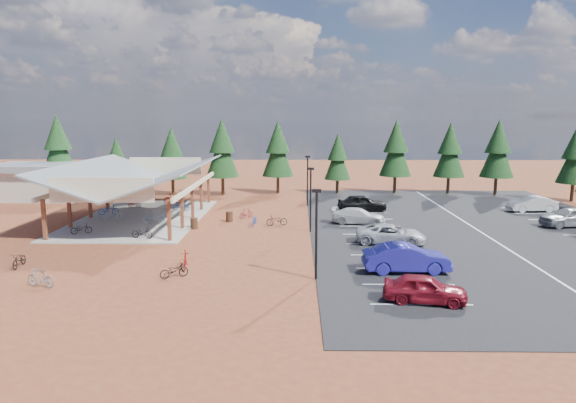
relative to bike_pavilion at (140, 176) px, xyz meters
The scene contains 42 objects.
ground 12.79m from the bike_pavilion, 34.99° to the right, with size 140.00×140.00×0.00m, color maroon.
asphalt_lot 29.03m from the bike_pavilion, ahead, with size 27.00×44.00×0.04m, color black.
concrete_pad 3.77m from the bike_pavilion, 90.00° to the left, with size 10.60×18.60×0.10m, color gray.
bike_pavilion is the anchor object (origin of this frame).
outbuilding 17.89m from the bike_pavilion, 141.84° to the left, with size 11.00×7.00×3.90m.
lamp_post_0 22.69m from the bike_pavilion, 48.58° to the right, with size 0.50×0.25×5.14m.
lamp_post_1 15.83m from the bike_pavilion, 18.43° to the right, with size 0.50×0.25×5.14m.
lamp_post_2 16.57m from the bike_pavilion, 25.02° to the left, with size 0.50×0.25×5.14m.
trash_bin_0 7.60m from the bike_pavilion, 35.91° to the right, with size 0.60×0.60×0.90m, color #3E2516.
trash_bin_1 8.80m from the bike_pavilion, ahead, with size 0.60×0.60×0.90m, color #3E2516.
pine_0 20.68m from the bike_pavilion, 133.28° to the left, with size 4.00×4.00×9.31m.
pine_1 16.90m from the bike_pavilion, 115.80° to the left, with size 2.86×2.86×6.66m.
pine_2 14.48m from the bike_pavilion, 92.46° to the left, with size 3.37×3.37×7.86m.
pine_3 15.19m from the bike_pavilion, 69.48° to the left, with size 3.80×3.80×8.86m.
pine_4 19.49m from the bike_pavilion, 53.12° to the left, with size 3.69×3.69×8.61m.
pine_5 24.24m from the bike_pavilion, 39.47° to the left, with size 3.07×3.07×7.15m.
pine_6 30.08m from the bike_pavilion, 31.70° to the left, with size 3.75×3.75×8.73m.
pine_7 35.46m from the bike_pavilion, 26.10° to the left, with size 3.63×3.63×8.45m.
pine_8 39.79m from the bike_pavilion, 21.46° to the left, with size 3.77×3.77×8.79m.
pine_13 44.78m from the bike_pavilion, 13.21° to the left, with size 3.53×3.53×8.21m.
bike_0 7.77m from the bike_pavilion, 112.99° to the right, with size 0.54×1.56×0.82m, color black.
bike_1 4.06m from the bike_pavilion, 150.01° to the right, with size 0.48×1.68×1.01m, color #94979C.
bike_2 4.86m from the bike_pavilion, 160.85° to the left, with size 0.64×1.82×0.96m, color navy.
bike_3 6.50m from the bike_pavilion, 113.98° to the left, with size 0.43×1.52×0.92m, color maroon.
bike_4 8.80m from the bike_pavilion, 72.96° to the right, with size 0.57×1.64×0.86m, color black.
bike_5 4.36m from the bike_pavilion, 53.20° to the right, with size 0.52×1.85×1.11m, color gray.
bike_6 5.51m from the bike_pavilion, 51.07° to the left, with size 0.60×1.72×0.90m, color #134199.
bike_7 8.23m from the bike_pavilion, 82.37° to the left, with size 0.52×1.85×1.11m, color #9B1509.
bike_8 15.65m from the bike_pavilion, 101.24° to the right, with size 0.61×1.75×0.92m, color black.
bike_11 16.93m from the bike_pavilion, 64.45° to the right, with size 0.51×1.79×1.08m, color maroon.
bike_12 18.59m from the bike_pavilion, 67.70° to the right, with size 0.58×1.66×0.87m, color black.
bike_13 18.94m from the bike_pavilion, 89.55° to the right, with size 0.49×1.75×1.05m, color gray.
bike_14 11.22m from the bike_pavilion, 14.23° to the right, with size 0.60×1.73×0.91m, color #28499D.
bike_15 9.95m from the bike_pavilion, ahead, with size 0.42×1.48×0.89m, color maroon.
bike_16 12.98m from the bike_pavilion, 12.44° to the right, with size 0.62×1.79×0.94m, color black.
car_0 29.06m from the bike_pavilion, 45.59° to the right, with size 1.63×4.06×1.38m, color maroon.
car_1 25.84m from the bike_pavilion, 37.56° to the right, with size 1.76×5.04×1.66m, color navy.
car_2 22.71m from the bike_pavilion, 23.17° to the right, with size 2.30×4.98×1.38m, color #B3B4BB.
car_3 19.53m from the bike_pavilion, ahead, with size 1.86×4.57×1.33m, color silver.
car_4 20.82m from the bike_pavilion, 11.01° to the left, with size 1.88×4.68×1.59m, color black.
car_8 36.78m from the bike_pavilion, ahead, with size 1.94×4.82×1.64m, color gray.
car_9 36.81m from the bike_pavilion, ahead, with size 1.56×4.49×1.48m, color silver.
Camera 1 is at (3.90, -37.89, 9.10)m, focal length 32.00 mm.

